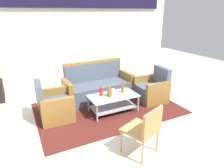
{
  "coord_description": "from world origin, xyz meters",
  "views": [
    {
      "loc": [
        -1.84,
        -3.0,
        2.19
      ],
      "look_at": [
        0.03,
        0.75,
        0.65
      ],
      "focal_mm": 31.66,
      "sensor_mm": 36.0,
      "label": 1
    }
  ],
  "objects_px": {
    "armchair_left": "(54,106)",
    "coffee_table": "(113,101)",
    "armchair_right": "(152,90)",
    "wicker_chair": "(145,128)",
    "cup": "(113,91)",
    "bottle_green": "(109,92)",
    "bottle_red": "(101,92)",
    "couch": "(98,87)",
    "bottle_brown": "(123,88)",
    "bottle_orange": "(110,93)"
  },
  "relations": [
    {
      "from": "bottle_green",
      "to": "cup",
      "type": "relative_size",
      "value": 2.27
    },
    {
      "from": "bottle_orange",
      "to": "wicker_chair",
      "type": "xyz_separation_m",
      "value": [
        -0.12,
        -1.47,
        -0.02
      ]
    },
    {
      "from": "couch",
      "to": "wicker_chair",
      "type": "distance_m",
      "value": 2.42
    },
    {
      "from": "couch",
      "to": "armchair_left",
      "type": "height_order",
      "value": "couch"
    },
    {
      "from": "couch",
      "to": "coffee_table",
      "type": "xyz_separation_m",
      "value": [
        0.0,
        -0.88,
        -0.04
      ]
    },
    {
      "from": "armchair_left",
      "to": "bottle_brown",
      "type": "bearing_deg",
      "value": 84.01
    },
    {
      "from": "bottle_brown",
      "to": "wicker_chair",
      "type": "xyz_separation_m",
      "value": [
        -0.49,
        -1.58,
        -0.03
      ]
    },
    {
      "from": "couch",
      "to": "coffee_table",
      "type": "height_order",
      "value": "couch"
    },
    {
      "from": "bottle_green",
      "to": "bottle_red",
      "type": "height_order",
      "value": "bottle_red"
    },
    {
      "from": "armchair_right",
      "to": "bottle_green",
      "type": "relative_size",
      "value": 3.74
    },
    {
      "from": "armchair_right",
      "to": "bottle_red",
      "type": "relative_size",
      "value": 3.58
    },
    {
      "from": "couch",
      "to": "armchair_left",
      "type": "relative_size",
      "value": 2.15
    },
    {
      "from": "bottle_orange",
      "to": "cup",
      "type": "bearing_deg",
      "value": 46.8
    },
    {
      "from": "bottle_red",
      "to": "wicker_chair",
      "type": "height_order",
      "value": "wicker_chair"
    },
    {
      "from": "bottle_red",
      "to": "cup",
      "type": "bearing_deg",
      "value": -0.79
    },
    {
      "from": "couch",
      "to": "armchair_left",
      "type": "distance_m",
      "value": 1.39
    },
    {
      "from": "armchair_left",
      "to": "wicker_chair",
      "type": "height_order",
      "value": "armchair_left"
    },
    {
      "from": "bottle_brown",
      "to": "bottle_red",
      "type": "xyz_separation_m",
      "value": [
        -0.52,
        0.07,
        -0.03
      ]
    },
    {
      "from": "couch",
      "to": "bottle_brown",
      "type": "bearing_deg",
      "value": 106.56
    },
    {
      "from": "armchair_left",
      "to": "armchair_right",
      "type": "bearing_deg",
      "value": 88.99
    },
    {
      "from": "bottle_brown",
      "to": "bottle_green",
      "type": "distance_m",
      "value": 0.37
    },
    {
      "from": "bottle_brown",
      "to": "wicker_chair",
      "type": "relative_size",
      "value": 0.37
    },
    {
      "from": "couch",
      "to": "cup",
      "type": "bearing_deg",
      "value": 92.84
    },
    {
      "from": "bottle_brown",
      "to": "couch",
      "type": "bearing_deg",
      "value": 108.7
    },
    {
      "from": "bottle_green",
      "to": "bottle_orange",
      "type": "bearing_deg",
      "value": -95.93
    },
    {
      "from": "couch",
      "to": "cup",
      "type": "distance_m",
      "value": 0.78
    },
    {
      "from": "armchair_right",
      "to": "bottle_brown",
      "type": "height_order",
      "value": "armchair_right"
    },
    {
      "from": "armchair_left",
      "to": "bottle_orange",
      "type": "distance_m",
      "value": 1.23
    },
    {
      "from": "bottle_green",
      "to": "bottle_red",
      "type": "distance_m",
      "value": 0.17
    },
    {
      "from": "armchair_left",
      "to": "coffee_table",
      "type": "relative_size",
      "value": 0.77
    },
    {
      "from": "armchair_left",
      "to": "bottle_green",
      "type": "relative_size",
      "value": 3.74
    },
    {
      "from": "couch",
      "to": "coffee_table",
      "type": "relative_size",
      "value": 1.66
    },
    {
      "from": "cup",
      "to": "wicker_chair",
      "type": "bearing_deg",
      "value": -99.65
    },
    {
      "from": "couch",
      "to": "bottle_brown",
      "type": "xyz_separation_m",
      "value": [
        0.28,
        -0.82,
        0.21
      ]
    },
    {
      "from": "bottle_orange",
      "to": "armchair_left",
      "type": "bearing_deg",
      "value": 163.43
    },
    {
      "from": "armchair_right",
      "to": "cup",
      "type": "relative_size",
      "value": 8.5
    },
    {
      "from": "bottle_green",
      "to": "bottle_red",
      "type": "relative_size",
      "value": 0.96
    },
    {
      "from": "bottle_orange",
      "to": "cup",
      "type": "height_order",
      "value": "bottle_orange"
    },
    {
      "from": "armchair_right",
      "to": "wicker_chair",
      "type": "bearing_deg",
      "value": 143.71
    },
    {
      "from": "coffee_table",
      "to": "couch",
      "type": "bearing_deg",
      "value": 90.23
    },
    {
      "from": "couch",
      "to": "armchair_right",
      "type": "xyz_separation_m",
      "value": [
        1.2,
        -0.75,
        -0.03
      ]
    },
    {
      "from": "bottle_green",
      "to": "bottle_brown",
      "type": "bearing_deg",
      "value": 1.66
    },
    {
      "from": "coffee_table",
      "to": "bottle_orange",
      "type": "distance_m",
      "value": 0.27
    },
    {
      "from": "couch",
      "to": "armchair_right",
      "type": "distance_m",
      "value": 1.41
    },
    {
      "from": "armchair_right",
      "to": "couch",
      "type": "bearing_deg",
      "value": 62.22
    },
    {
      "from": "cup",
      "to": "armchair_right",
      "type": "bearing_deg",
      "value": 0.61
    },
    {
      "from": "cup",
      "to": "wicker_chair",
      "type": "relative_size",
      "value": 0.12
    },
    {
      "from": "wicker_chair",
      "to": "coffee_table",
      "type": "bearing_deg",
      "value": 61.58
    },
    {
      "from": "armchair_right",
      "to": "bottle_green",
      "type": "bearing_deg",
      "value": 98.05
    },
    {
      "from": "armchair_left",
      "to": "bottle_brown",
      "type": "height_order",
      "value": "armchair_left"
    }
  ]
}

